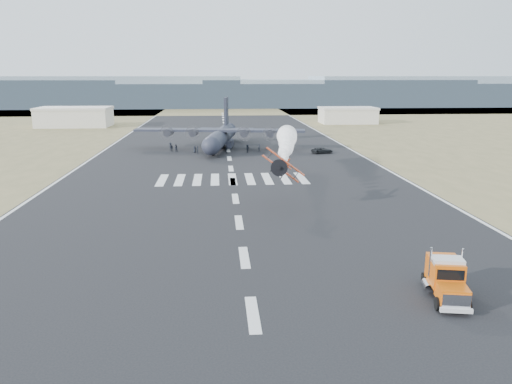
{
  "coord_description": "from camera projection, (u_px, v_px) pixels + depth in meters",
  "views": [
    {
      "loc": [
        -2.37,
        -34.05,
        17.37
      ],
      "look_at": [
        1.99,
        22.92,
        4.0
      ],
      "focal_mm": 35.0,
      "sensor_mm": 36.0,
      "label": 1
    }
  ],
  "objects": [
    {
      "name": "smoke_trail",
      "position": [
        287.0,
        140.0,
        90.72
      ],
      "size": [
        6.93,
        30.73,
        3.9
      ],
      "rotation": [
        0.0,
        0.0,
        -0.16
      ],
      "color": "white"
    },
    {
      "name": "crew_c",
      "position": [
        171.0,
        147.0,
        118.26
      ],
      "size": [
        0.79,
        1.3,
        1.88
      ],
      "primitive_type": "imported",
      "rotation": [
        0.0,
        0.0,
        1.77
      ],
      "color": "black",
      "rests_on": "ground"
    },
    {
      "name": "transport_aircraft",
      "position": [
        221.0,
        136.0,
        121.74
      ],
      "size": [
        41.03,
        33.66,
        11.84
      ],
      "rotation": [
        0.0,
        0.0,
        -0.14
      ],
      "color": "black",
      "rests_on": "ground"
    },
    {
      "name": "crew_f",
      "position": [
        248.0,
        149.0,
        115.1
      ],
      "size": [
        1.11,
        1.81,
        1.86
      ],
      "primitive_type": "imported",
      "rotation": [
        0.0,
        0.0,
        1.23
      ],
      "color": "black",
      "rests_on": "ground"
    },
    {
      "name": "runway_markings",
      "position": [
        231.0,
        169.0,
        95.44
      ],
      "size": [
        60.0,
        260.0,
        0.01
      ],
      "primitive_type": null,
      "color": "silver",
      "rests_on": "ground"
    },
    {
      "name": "crew_a",
      "position": [
        259.0,
        148.0,
        116.69
      ],
      "size": [
        0.51,
        0.62,
        1.66
      ],
      "primitive_type": "imported",
      "rotation": [
        0.0,
        0.0,
        4.68
      ],
      "color": "black",
      "rests_on": "ground"
    },
    {
      "name": "hangar_left",
      "position": [
        75.0,
        117.0,
        173.32
      ],
      "size": [
        24.5,
        14.5,
        6.7
      ],
      "color": "beige",
      "rests_on": "ground"
    },
    {
      "name": "crew_b",
      "position": [
        227.0,
        149.0,
        114.53
      ],
      "size": [
        0.64,
        0.87,
        1.61
      ],
      "primitive_type": "imported",
      "rotation": [
        0.0,
        0.0,
        1.36
      ],
      "color": "black",
      "rests_on": "ground"
    },
    {
      "name": "ridge_seg_c",
      "position": [
        107.0,
        92.0,
        282.84
      ],
      "size": [
        150.0,
        50.0,
        17.0
      ],
      "primitive_type": "cube",
      "color": "gray",
      "rests_on": "ground"
    },
    {
      "name": "ridge_seg_d",
      "position": [
        221.0,
        95.0,
        288.13
      ],
      "size": [
        150.0,
        50.0,
        13.0
      ],
      "primitive_type": "cube",
      "color": "gray",
      "rests_on": "ground"
    },
    {
      "name": "support_vehicle",
      "position": [
        322.0,
        150.0,
        113.94
      ],
      "size": [
        5.29,
        3.36,
        1.36
      ],
      "primitive_type": "imported",
      "rotation": [
        0.0,
        0.0,
        1.81
      ],
      "color": "black",
      "rests_on": "ground"
    },
    {
      "name": "ground",
      "position": [
        253.0,
        314.0,
        37.19
      ],
      "size": [
        500.0,
        500.0,
        0.0
      ],
      "primitive_type": "plane",
      "color": "black",
      "rests_on": "ground"
    },
    {
      "name": "semi_truck",
      "position": [
        446.0,
        278.0,
        39.69
      ],
      "size": [
        3.62,
        7.67,
        3.37
      ],
      "rotation": [
        0.0,
        0.0,
        -0.19
      ],
      "color": "black",
      "rests_on": "ground"
    },
    {
      "name": "aerobatic_biplane",
      "position": [
        283.0,
        166.0,
        66.02
      ],
      "size": [
        5.24,
        5.68,
        4.77
      ],
      "rotation": [
        0.0,
        0.61,
        -0.16
      ],
      "color": "red"
    },
    {
      "name": "crew_e",
      "position": [
        195.0,
        149.0,
        114.97
      ],
      "size": [
        0.8,
        0.51,
        1.61
      ],
      "primitive_type": "imported",
      "rotation": [
        0.0,
        0.0,
        3.1
      ],
      "color": "black",
      "rests_on": "ground"
    },
    {
      "name": "crew_g",
      "position": [
        197.0,
        150.0,
        113.82
      ],
      "size": [
        0.73,
        0.77,
        1.67
      ],
      "primitive_type": "imported",
      "rotation": [
        0.0,
        0.0,
        5.2
      ],
      "color": "black",
      "rests_on": "ground"
    },
    {
      "name": "ridge_seg_f",
      "position": [
        439.0,
        91.0,
        297.33
      ],
      "size": [
        150.0,
        50.0,
        17.0
      ],
      "primitive_type": "cube",
      "color": "gray",
      "rests_on": "ground"
    },
    {
      "name": "crew_d",
      "position": [
        172.0,
        148.0,
        117.16
      ],
      "size": [
        0.92,
        1.03,
        1.58
      ],
      "primitive_type": "imported",
      "rotation": [
        0.0,
        0.0,
        0.96
      ],
      "color": "black",
      "rests_on": "ground"
    },
    {
      "name": "scrub_far",
      "position": [
        222.0,
        110.0,
        260.48
      ],
      "size": [
        500.0,
        80.0,
        0.0
      ],
      "primitive_type": "cube",
      "color": "olive",
      "rests_on": "ground"
    },
    {
      "name": "ridge_seg_e",
      "position": [
        332.0,
        93.0,
        292.73
      ],
      "size": [
        150.0,
        50.0,
        15.0
      ],
      "primitive_type": "cube",
      "color": "gray",
      "rests_on": "ground"
    },
    {
      "name": "hangar_right",
      "position": [
        348.0,
        115.0,
        185.55
      ],
      "size": [
        20.5,
        12.5,
        5.9
      ],
      "color": "beige",
      "rests_on": "ground"
    },
    {
      "name": "crew_h",
      "position": [
        176.0,
        148.0,
        116.08
      ],
      "size": [
        0.98,
        0.76,
        1.78
      ],
      "primitive_type": "imported",
      "rotation": [
        0.0,
        0.0,
        3.43
      ],
      "color": "black",
      "rests_on": "ground"
    }
  ]
}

